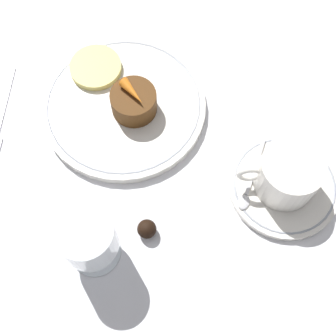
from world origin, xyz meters
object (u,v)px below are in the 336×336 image
Objects in this scene: dinner_plate at (124,106)px; coffee_cup at (288,174)px; wine_glass at (88,239)px; dessert_cake at (132,102)px.

coffee_cup reaches higher than dinner_plate.
wine_glass is 1.57× the size of dessert_cake.
coffee_cup is 1.67× the size of dessert_cake.
coffee_cup is at bearing 149.44° from dessert_cake.
wine_glass reaches higher than dinner_plate.
dessert_cake reaches higher than dinner_plate.
wine_glass is at bearing 80.75° from dinner_plate.
coffee_cup is (-0.22, 0.13, 0.04)m from dinner_plate.
wine_glass is at bearing 76.87° from dessert_cake.
dinner_plate is at bearing -99.25° from wine_glass.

